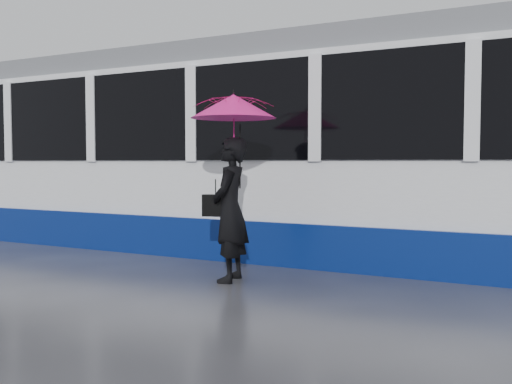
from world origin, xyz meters
The scene contains 6 objects.
ground centered at (0.00, 0.00, 0.00)m, with size 90.00×90.00×0.00m, color #29292E.
rails centered at (0.00, 2.50, 0.01)m, with size 34.00×1.51×0.02m.
tram centered at (1.48, 2.50, 1.64)m, with size 26.00×2.56×3.35m.
woman centered at (0.33, 0.09, 0.89)m, with size 0.65×0.42×1.78m, color black.
umbrella centered at (0.38, 0.09, 1.95)m, with size 1.25×1.25×1.20m.
handbag centered at (0.11, 0.11, 0.93)m, with size 0.34×0.20×0.45m.
Camera 1 is at (3.81, -5.97, 1.47)m, focal length 40.00 mm.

